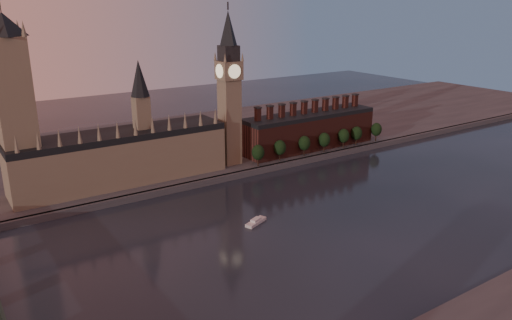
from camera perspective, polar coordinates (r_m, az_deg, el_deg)
The scene contains 14 objects.
ground at distance 260.35m, azimuth 7.81°, elevation -7.73°, with size 900.00×900.00×0.00m, color black.
north_bank at distance 401.36m, azimuth -9.18°, elevation 1.64°, with size 900.00×182.00×4.00m.
palace_of_westminster at distance 316.89m, azimuth -15.07°, elevation 0.65°, with size 130.00×30.30×74.00m.
victoria_tower at distance 296.33m, azimuth -25.87°, elevation 5.81°, with size 24.00×24.00×108.00m.
big_ben at distance 334.92m, azimuth -3.08°, elevation 8.31°, with size 15.00×15.00×107.00m.
chimney_block at distance 382.63m, azimuth 6.06°, elevation 3.44°, with size 110.00×25.00×37.00m.
embankment_tree_0 at distance 337.95m, azimuth 0.23°, elevation 0.87°, with size 8.60×8.60×14.88m.
embankment_tree_1 at distance 349.85m, azimuth 2.75°, elevation 1.43°, with size 8.60×8.60×14.88m.
embankment_tree_2 at distance 362.19m, azimuth 5.55°, elevation 1.93°, with size 8.60×8.60×14.88m.
embankment_tree_3 at distance 373.06m, azimuth 7.82°, elevation 2.31°, with size 8.60×8.60×14.88m.
embankment_tree_4 at distance 386.57m, azimuth 9.99°, elevation 2.75°, with size 8.60×8.60×14.88m.
embankment_tree_5 at distance 396.04m, azimuth 11.42°, elevation 3.02°, with size 8.60×8.60×14.88m.
embankment_tree_6 at distance 411.41m, azimuth 13.59°, elevation 3.41°, with size 8.60×8.60×14.88m.
river_boat at distance 262.77m, azimuth -0.01°, elevation -7.05°, with size 14.71×9.23×2.85m.
Camera 1 is at (-158.79, -174.26, 110.46)m, focal length 35.00 mm.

